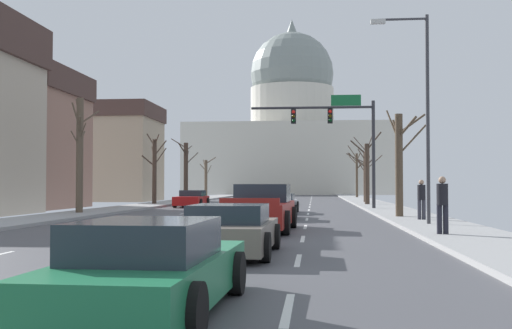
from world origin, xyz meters
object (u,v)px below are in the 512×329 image
Objects in this scene: sedan_oncoming_01 at (253,196)px; pedestrian_01 at (442,202)px; sedan_near_03 at (230,231)px; sedan_oncoming_03 at (268,194)px; sedan_near_01 at (273,207)px; signal_gantry at (339,128)px; sedan_oncoming_00 at (192,199)px; pedestrian_00 at (421,197)px; sedan_near_04 at (150,270)px; sedan_near_00 at (280,204)px; street_lamp_right at (420,100)px; sedan_oncoming_02 at (259,194)px; pickup_truck_near_02 at (261,210)px.

pedestrian_01 reaches higher than sedan_oncoming_01.
sedan_near_03 is at bearing -140.42° from pedestrian_01.
sedan_near_03 reaches higher than sedan_oncoming_03.
signal_gantry is at bearing 71.37° from sedan_near_01.
signal_gantry is 1.68× the size of sedan_oncoming_00.
pedestrian_00 is (10.03, -45.98, 0.54)m from sedan_oncoming_03.
pedestrian_01 is at bearing 62.38° from sedan_near_04.
street_lamp_right is at bearing -61.37° from sedan_near_00.
signal_gantry is at bearing 83.38° from sedan_near_04.
sedan_oncoming_01 is at bearing 95.02° from sedan_near_03.
pedestrian_00 reaches higher than sedan_oncoming_00.
sedan_near_01 is (-3.53, -10.46, -4.70)m from signal_gantry.
sedan_near_04 is 47.66m from sedan_oncoming_01.
signal_gantry reaches higher than sedan_near_04.
sedan_near_03 is 0.93× the size of sedan_oncoming_02.
sedan_oncoming_00 is (-6.92, 8.91, 0.03)m from sedan_near_00.
pedestrian_01 is (5.80, -9.80, 0.54)m from sedan_near_01.
sedan_oncoming_03 is at bearing 92.97° from sedan_near_04.
street_lamp_right reaches higher than sedan_oncoming_02.
street_lamp_right reaches higher than sedan_near_00.
street_lamp_right reaches higher than pedestrian_00.
sedan_oncoming_01 is 2.52× the size of pedestrian_01.
sedan_near_01 is at bearing -89.68° from sedan_near_00.
pedestrian_00 is at bearing 62.55° from sedan_near_03.
sedan_oncoming_03 is at bearing 102.30° from pedestrian_00.
sedan_oncoming_02 reaches higher than sedan_oncoming_00.
signal_gantry is 4.54× the size of pedestrian_01.
sedan_near_04 reaches higher than sedan_near_00.
pickup_truck_near_02 is 1.23× the size of sedan_oncoming_03.
signal_gantry is 1.80× the size of sedan_oncoming_01.
pickup_truck_near_02 reaches higher than sedan_near_00.
street_lamp_right is 12.24m from sedan_near_03.
pedestrian_00 is (10.45, -37.67, 0.50)m from sedan_oncoming_02.
pedestrian_00 is at bearing -74.49° from sedan_oncoming_02.
pickup_truck_near_02 is at bearing 89.27° from sedan_near_04.
pedestrian_00 is (2.98, -12.49, -4.19)m from signal_gantry.
sedan_near_03 is at bearing 89.01° from sedan_near_04.
sedan_oncoming_03 is (-3.52, 43.94, -0.02)m from sedan_near_01.
sedan_near_04 is (-0.11, -27.32, 0.02)m from sedan_near_00.
sedan_near_03 reaches higher than sedan_near_00.
pedestrian_01 is at bearing -24.76° from pickup_truck_near_02.
street_lamp_right is 49.94m from sedan_oncoming_03.
sedan_oncoming_03 is (3.43, 28.86, -0.03)m from sedan_oncoming_00.
signal_gantry is 20.80m from pedestrian_01.
sedan_oncoming_00 is (-6.93, 29.69, 0.01)m from sedan_near_03.
pedestrian_01 is (9.43, -36.19, 0.52)m from sedan_oncoming_01.
signal_gantry is at bearing 96.40° from pedestrian_01.
sedan_near_04 reaches higher than sedan_oncoming_03.
sedan_near_04 is (-0.18, -14.01, -0.18)m from pickup_truck_near_02.
pedestrian_01 is (5.83, 4.82, 0.55)m from sedan_near_03.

